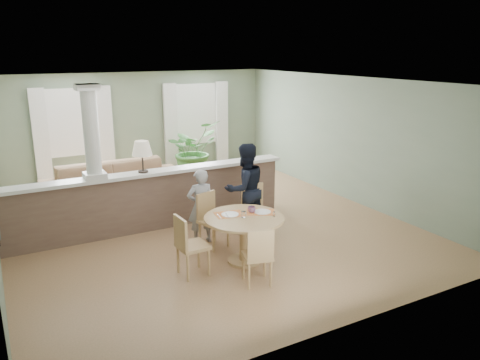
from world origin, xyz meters
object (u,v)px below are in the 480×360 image
sofa (116,185)px  houseplant (193,150)px  dining_table (244,226)px  child_person (201,206)px  chair_side (188,243)px  chair_far_man (255,208)px  chair_far_boy (211,217)px  chair_near (259,254)px  man_person (245,189)px

sofa → houseplant: (2.32, 1.22, 0.31)m
dining_table → child_person: 1.08m
chair_side → child_person: size_ratio=0.72×
sofa → chair_far_man: chair_far_man is taller
chair_far_man → chair_side: (-1.61, -0.85, -0.01)m
chair_far_man → chair_far_boy: bearing=-172.1°
chair_near → chair_side: (-0.75, 0.75, 0.03)m
child_person → chair_near: bearing=98.9°
dining_table → sofa: bearing=105.3°
dining_table → child_person: size_ratio=0.95×
chair_far_man → chair_side: bearing=-144.0°
dining_table → chair_far_boy: (-0.19, 0.83, -0.09)m
chair_near → chair_far_man: bearing=-102.8°
sofa → chair_far_boy: 3.12m
houseplant → dining_table: 5.20m
houseplant → chair_far_man: 4.27m
sofa → chair_far_man: 3.46m
chair_far_man → child_person: size_ratio=0.73×
chair_far_man → chair_near: bearing=-110.1°
houseplant → dining_table: bearing=-104.1°
chair_side → man_person: 1.95m
chair_far_man → man_person: bearing=107.4°
dining_table → chair_side: size_ratio=1.33×
houseplant → chair_side: (-2.22, -5.07, -0.23)m
dining_table → man_person: bearing=60.4°
sofa → chair_near: bearing=-80.0°
sofa → chair_far_boy: size_ratio=3.23×
chair_far_boy → child_person: bearing=93.8°
chair_far_man → child_person: child_person is taller
houseplant → chair_far_man: (-0.61, -4.22, -0.22)m
houseplant → chair_side: bearing=-113.7°
chair_far_boy → man_person: man_person is taller
sofa → child_person: 2.89m
dining_table → child_person: (-0.27, 1.05, 0.06)m
chair_side → child_person: bearing=-34.9°
sofa → child_person: size_ratio=2.28×
houseplant → man_person: 4.01m
chair_side → chair_far_man: bearing=-65.0°
sofa → houseplant: bearing=27.3°
chair_far_man → man_person: size_ratio=0.58×
houseplant → sofa: bearing=-152.3°
houseplant → chair_far_boy: bearing=-109.1°
chair_near → child_person: bearing=-72.0°
chair_near → chair_side: size_ratio=0.93×
man_person → dining_table: bearing=56.3°
chair_far_boy → dining_table: bearing=-94.7°
dining_table → man_person: (0.62, 1.09, 0.23)m
chair_far_boy → chair_far_man: 0.85m
dining_table → chair_side: bearing=-178.4°
chair_far_man → houseplant: bearing=90.1°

